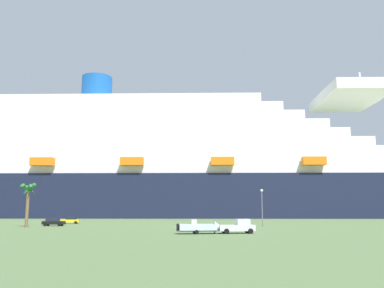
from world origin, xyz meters
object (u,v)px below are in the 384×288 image
at_px(small_boat_on_trailer, 202,227).
at_px(street_lamp, 262,202).
at_px(cruise_ship, 175,170).
at_px(parked_car_black_coupe, 53,222).
at_px(parked_car_yellow_taxi, 71,220).
at_px(pickup_truck, 238,227).
at_px(palm_tree, 28,193).

bearing_deg(small_boat_on_trailer, street_lamp, 57.73).
bearing_deg(cruise_ship, parked_car_black_coupe, -109.74).
height_order(small_boat_on_trailer, parked_car_yellow_taxi, small_boat_on_trailer).
relative_size(cruise_ship, small_boat_on_trailer, 34.31).
height_order(pickup_truck, palm_tree, palm_tree).
bearing_deg(parked_car_yellow_taxi, cruise_ship, 67.08).
bearing_deg(parked_car_yellow_taxi, palm_tree, -104.20).
xyz_separation_m(cruise_ship, pickup_truck, (11.87, -93.25, -17.16)).
distance_m(street_lamp, parked_car_black_coupe, 44.66).
height_order(small_boat_on_trailer, parked_car_black_coupe, small_boat_on_trailer).
relative_size(cruise_ship, pickup_truck, 46.37).
relative_size(small_boat_on_trailer, parked_car_black_coupe, 1.68).
distance_m(cruise_ship, parked_car_black_coupe, 74.70).
bearing_deg(pickup_truck, parked_car_black_coupe, 145.67).
distance_m(palm_tree, parked_car_yellow_taxi, 18.23).
bearing_deg(small_boat_on_trailer, parked_car_yellow_taxi, 129.37).
bearing_deg(cruise_ship, street_lamp, -74.81).
relative_size(small_boat_on_trailer, parked_car_yellow_taxi, 1.77).
bearing_deg(palm_tree, parked_car_black_coupe, 54.31).
xyz_separation_m(pickup_truck, palm_tree, (-40.16, 19.64, 5.90)).
distance_m(pickup_truck, palm_tree, 45.09).
relative_size(cruise_ship, parked_car_yellow_taxi, 60.60).
xyz_separation_m(palm_tree, parked_car_yellow_taxi, (4.21, 16.65, -6.11)).
xyz_separation_m(palm_tree, parked_car_black_coupe, (3.75, 5.22, -6.11)).
xyz_separation_m(cruise_ship, street_lamp, (19.72, -72.63, -13.15)).
relative_size(street_lamp, parked_car_black_coupe, 1.65).
bearing_deg(cruise_ship, pickup_truck, -82.75).
xyz_separation_m(cruise_ship, parked_car_yellow_taxi, (-24.08, -56.96, -17.37)).
xyz_separation_m(small_boat_on_trailer, palm_tree, (-34.55, 20.33, 5.98)).
relative_size(pickup_truck, street_lamp, 0.75).
height_order(pickup_truck, street_lamp, street_lamp).
xyz_separation_m(street_lamp, parked_car_black_coupe, (-44.26, 4.25, -4.22)).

